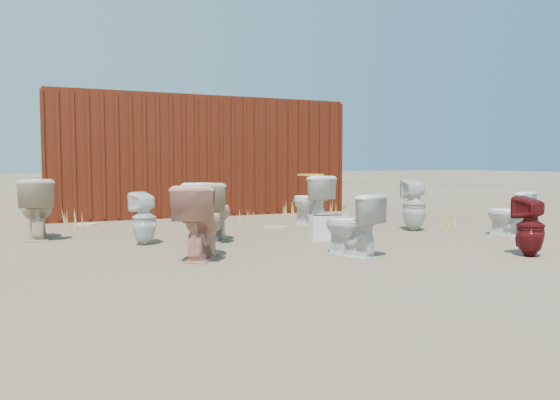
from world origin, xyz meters
name	(u,v)px	position (x,y,z in m)	size (l,w,h in m)	color
ground	(299,244)	(0.00, 0.00, 0.00)	(100.00, 100.00, 0.00)	brown
shipping_container	(193,157)	(0.00, 5.20, 1.20)	(6.00, 2.40, 2.40)	#53130D
toilet_front_a	(198,212)	(-1.13, 0.83, 0.41)	(0.46, 0.80, 0.82)	white
toilet_front_pink	(200,222)	(-1.48, -0.49, 0.42)	(0.47, 0.82, 0.84)	tan
toilet_front_c	(351,225)	(0.17, -1.03, 0.36)	(0.40, 0.71, 0.72)	white
toilet_front_maroon	(530,227)	(2.02, -1.91, 0.35)	(0.31, 0.32, 0.69)	#560E12
toilet_front_e	(508,214)	(3.15, -0.54, 0.33)	(0.37, 0.65, 0.66)	white
toilet_back_a	(144,218)	(-1.86, 0.82, 0.35)	(0.31, 0.32, 0.70)	white
toilet_back_beige_left	(36,209)	(-3.14, 1.98, 0.43)	(0.48, 0.84, 0.86)	beige
toilet_back_beige_right	(214,212)	(-0.93, 0.75, 0.41)	(0.45, 0.80, 0.81)	#C1B08D
toilet_back_yellowlid	(311,201)	(1.11, 1.79, 0.43)	(0.48, 0.84, 0.86)	white
toilet_back_e	(414,205)	(2.31, 0.56, 0.41)	(0.37, 0.38, 0.82)	silver
yellow_lid	(311,175)	(1.11, 1.79, 0.87)	(0.43, 0.54, 0.03)	gold
loose_tank	(328,228)	(0.54, 0.18, 0.17)	(0.50, 0.20, 0.35)	silver
loose_lid_near	(275,227)	(0.46, 1.81, 0.01)	(0.38, 0.49, 0.02)	tan
loose_lid_far	(86,224)	(-2.37, 3.50, 0.01)	(0.36, 0.47, 0.02)	beige
weed_clump_a	(75,219)	(-2.57, 3.01, 0.15)	(0.36, 0.36, 0.31)	#AF9C46
weed_clump_b	(247,217)	(0.20, 2.47, 0.14)	(0.32, 0.32, 0.27)	#AF9C46
weed_clump_c	(337,209)	(2.36, 3.04, 0.15)	(0.36, 0.36, 0.31)	#AF9C46
weed_clump_d	(196,214)	(-0.43, 3.44, 0.12)	(0.30, 0.30, 0.24)	#AF9C46
weed_clump_e	(287,209)	(1.44, 3.42, 0.14)	(0.34, 0.34, 0.28)	#AF9C46
weed_clump_f	(447,219)	(3.13, 0.72, 0.13)	(0.28, 0.28, 0.26)	#AF9C46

